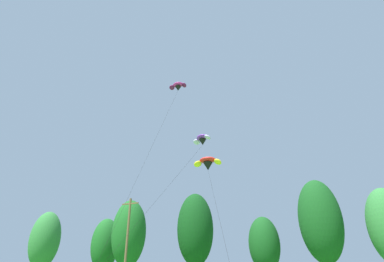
# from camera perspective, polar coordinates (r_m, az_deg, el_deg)

# --- Properties ---
(treeline_tree_a) EXTENTS (5.10, 5.10, 12.21)m
(treeline_tree_a) POSITION_cam_1_polar(r_m,az_deg,el_deg) (61.89, -26.11, -18.02)
(treeline_tree_a) COLOR #472D19
(treeline_tree_a) RESTS_ON ground_plane
(treeline_tree_b) EXTENTS (4.75, 4.75, 10.92)m
(treeline_tree_b) POSITION_cam_1_polar(r_m,az_deg,el_deg) (57.76, -16.16, -19.92)
(treeline_tree_b) COLOR #472D19
(treeline_tree_b) RESTS_ON ground_plane
(treeline_tree_c) EXTENTS (5.24, 5.24, 12.74)m
(treeline_tree_c) POSITION_cam_1_polar(r_m,az_deg,el_deg) (50.17, -11.87, -18.39)
(treeline_tree_c) COLOR #472D19
(treeline_tree_c) RESTS_ON ground_plane
(treeline_tree_d) EXTENTS (5.40, 5.40, 13.33)m
(treeline_tree_d) POSITION_cam_1_polar(r_m,az_deg,el_deg) (47.32, 0.62, -18.05)
(treeline_tree_d) COLOR #472D19
(treeline_tree_d) RESTS_ON ground_plane
(treeline_tree_e) EXTENTS (4.39, 4.39, 9.58)m
(treeline_tree_e) POSITION_cam_1_polar(r_m,az_deg,el_deg) (46.69, 13.54, -20.12)
(treeline_tree_e) COLOR #472D19
(treeline_tree_e) RESTS_ON ground_plane
(treeline_tree_f) EXTENTS (5.56, 5.56, 13.91)m
(treeline_tree_f) POSITION_cam_1_polar(r_m,az_deg,el_deg) (45.16, 23.15, -15.33)
(treeline_tree_f) COLOR #472D19
(treeline_tree_f) RESTS_ON ground_plane
(utility_pole) EXTENTS (2.20, 0.26, 9.99)m
(utility_pole) POSITION_cam_1_polar(r_m,az_deg,el_deg) (36.14, -12.23, -19.75)
(utility_pole) COLOR brown
(utility_pole) RESTS_ON ground_plane
(parafoil_kite_high_magenta) EXTENTS (2.51, 11.43, 22.78)m
(parafoil_kite_high_magenta) POSITION_cam_1_polar(r_m,az_deg,el_deg) (39.14, -2.68, 8.40)
(parafoil_kite_high_magenta) COLOR #D12893
(parafoil_kite_mid_red_yellow) EXTENTS (7.65, 12.80, 12.51)m
(parafoil_kite_mid_red_yellow) POSITION_cam_1_polar(r_m,az_deg,el_deg) (33.14, 3.00, -6.10)
(parafoil_kite_mid_red_yellow) COLOR red
(parafoil_kite_far_purple) EXTENTS (3.90, 16.21, 16.82)m
(parafoil_kite_far_purple) POSITION_cam_1_polar(r_m,az_deg,el_deg) (39.06, 1.93, -1.66)
(parafoil_kite_far_purple) COLOR purple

